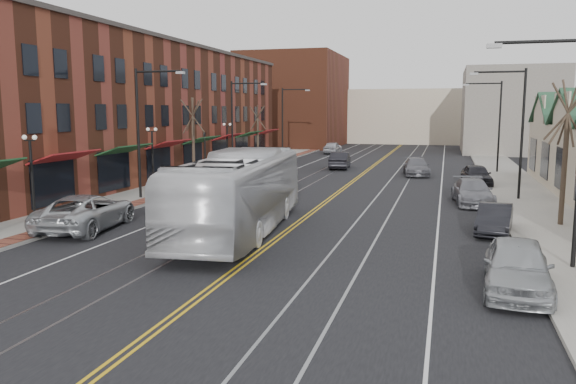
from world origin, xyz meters
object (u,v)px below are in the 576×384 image
Objects in this scene: parked_car_a at (517,266)px; parked_car_b at (495,219)px; parked_car_c at (472,192)px; parked_suv at (86,212)px; parked_car_d at (476,175)px; transit_bus at (240,193)px.

parked_car_a reaches higher than parked_car_b.
parked_car_a reaches higher than parked_car_c.
parked_car_b is at bearing -174.73° from parked_suv.
parked_car_c is 9.05m from parked_car_d.
parked_car_b is 0.79× the size of parked_car_c.
transit_bus is at bearing -156.99° from parked_car_b.
parked_car_b is 0.89× the size of parked_car_d.
transit_bus reaches higher than parked_car_b.
transit_bus is at bearing -139.31° from parked_car_c.
parked_suv is (-7.30, -1.24, -1.03)m from transit_bus.
transit_bus reaches higher than parked_suv.
parked_car_c is (10.66, 11.25, -1.12)m from transit_bus.
parked_car_d is (11.30, 20.28, -1.08)m from transit_bus.
parked_car_a is 1.19× the size of parked_car_b.
parked_suv is 1.17× the size of parked_car_c.
parked_car_b is at bearing 93.89° from parked_car_a.
parked_car_c is (17.96, 12.50, -0.09)m from parked_suv.
parked_suv reaches higher than parked_car_a.
parked_car_a is at bearing 158.91° from parked_suv.
parked_car_d is at bearing 93.89° from parked_car_a.
parked_car_c is (-0.64, 8.20, 0.08)m from parked_car_b.
transit_bus reaches higher than parked_car_d.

